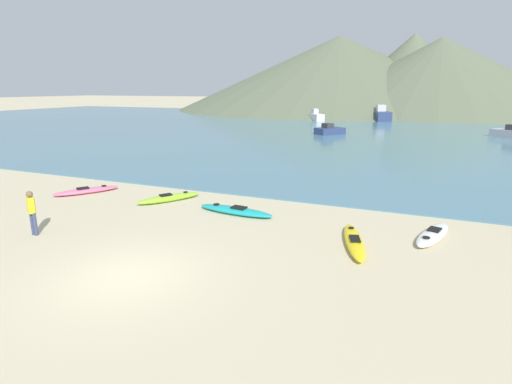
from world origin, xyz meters
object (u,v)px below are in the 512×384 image
kayak_on_sand_1 (169,198)px  kayak_on_sand_4 (354,241)px  kayak_on_sand_2 (235,210)px  kayak_on_sand_3 (86,191)px  moored_boat_2 (329,130)px  moored_boat_1 (381,115)px  moored_boat_3 (315,116)px  person_near_foreground (32,210)px  kayak_on_sand_0 (433,234)px

kayak_on_sand_1 → kayak_on_sand_4: 8.99m
kayak_on_sand_2 → kayak_on_sand_3: kayak_on_sand_2 is taller
kayak_on_sand_3 → moored_boat_2: (5.52, 29.73, 0.35)m
moored_boat_1 → kayak_on_sand_2: bearing=-90.5°
moored_boat_3 → moored_boat_1: bearing=21.8°
kayak_on_sand_3 → moored_boat_1: moored_boat_1 is taller
kayak_on_sand_4 → moored_boat_3: 51.84m
moored_boat_1 → moored_boat_3: size_ratio=1.34×
kayak_on_sand_1 → moored_boat_1: 51.78m
person_near_foreground → moored_boat_1: bearing=84.0°
moored_boat_3 → kayak_on_sand_2: bearing=-79.3°
kayak_on_sand_2 → kayak_on_sand_0: bearing=1.2°
kayak_on_sand_0 → moored_boat_3: (-16.62, 48.14, 0.55)m
kayak_on_sand_4 → moored_boat_3: (-14.20, 49.85, 0.54)m
kayak_on_sand_1 → kayak_on_sand_4: (8.75, -2.07, -0.02)m
kayak_on_sand_1 → moored_boat_3: moored_boat_3 is taller
person_near_foreground → moored_boat_3: (-3.58, 53.28, -0.24)m
person_near_foreground → moored_boat_1: 57.42m
kayak_on_sand_3 → kayak_on_sand_4: kayak_on_sand_4 is taller
kayak_on_sand_0 → kayak_on_sand_4: size_ratio=0.88×
kayak_on_sand_4 → moored_boat_1: (-4.64, 53.68, 0.75)m
kayak_on_sand_4 → kayak_on_sand_2: bearing=163.1°
kayak_on_sand_4 → person_near_foreground: 11.18m
person_near_foreground → moored_boat_1: moored_boat_1 is taller
moored_boat_1 → kayak_on_sand_1: bearing=-94.5°
kayak_on_sand_3 → moored_boat_2: size_ratio=0.85×
kayak_on_sand_1 → moored_boat_1: bearing=85.5°
moored_boat_2 → moored_boat_3: moored_boat_3 is taller
moored_boat_3 → kayak_on_sand_3: bearing=-89.0°
kayak_on_sand_2 → kayak_on_sand_3: bearing=179.0°
moored_boat_2 → kayak_on_sand_3: bearing=-100.5°
kayak_on_sand_2 → kayak_on_sand_3: 8.26m
kayak_on_sand_4 → person_near_foreground: bearing=-162.1°
kayak_on_sand_0 → kayak_on_sand_2: size_ratio=0.86×
kayak_on_sand_1 → kayak_on_sand_3: (-4.62, -0.37, -0.02)m
kayak_on_sand_0 → kayak_on_sand_2: bearing=-178.8°
kayak_on_sand_2 → kayak_on_sand_4: (5.11, -1.55, -0.00)m
moored_boat_1 → kayak_on_sand_0: bearing=-82.3°
kayak_on_sand_0 → moored_boat_2: moored_boat_2 is taller
kayak_on_sand_4 → kayak_on_sand_3: bearing=172.7°
moored_boat_1 → moored_boat_2: bearing=-98.2°
kayak_on_sand_4 → kayak_on_sand_0: bearing=35.2°
person_near_foreground → kayak_on_sand_4: bearing=17.9°
moored_boat_2 → moored_boat_1: bearing=81.8°
person_near_foreground → moored_boat_3: 53.40m
kayak_on_sand_3 → kayak_on_sand_0: bearing=0.0°
kayak_on_sand_1 → moored_boat_3: bearing=96.5°
moored_boat_2 → moored_boat_3: bearing=109.0°
kayak_on_sand_3 → moored_boat_2: 30.24m
kayak_on_sand_4 → moored_boat_2: 32.40m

